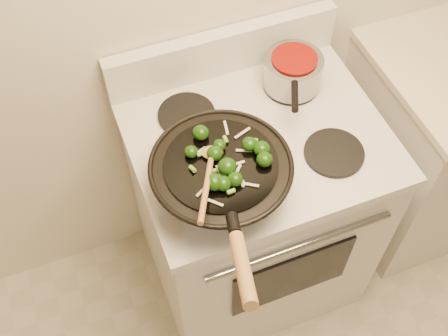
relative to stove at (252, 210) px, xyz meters
name	(u,v)px	position (x,y,z in m)	size (l,w,h in m)	color
stove	(252,210)	(0.00, 0.00, 0.00)	(0.78, 0.67, 1.08)	silver
counter_unit	(448,139)	(0.89, 0.03, -0.01)	(0.76, 0.62, 0.91)	silver
wok	(221,176)	(-0.18, -0.16, 0.53)	(0.39, 0.64, 0.26)	black
stirfry	(228,160)	(-0.16, -0.16, 0.60)	(0.23, 0.26, 0.04)	#123307
wooden_spoon	(209,171)	(-0.22, -0.18, 0.61)	(0.16, 0.26, 0.07)	olive
saucepan	(293,71)	(0.18, 0.15, 0.52)	(0.19, 0.29, 0.11)	gray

